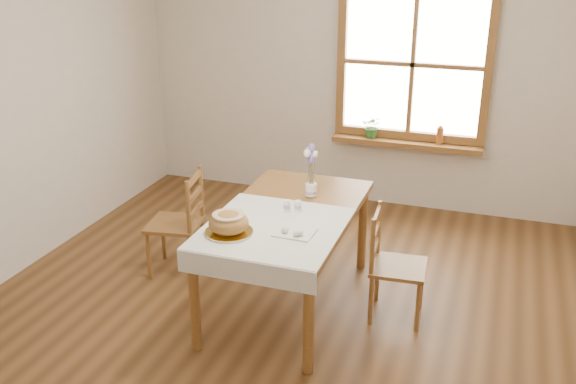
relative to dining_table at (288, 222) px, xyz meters
The scene contains 18 objects.
ground 0.73m from the dining_table, 90.00° to the right, with size 5.00×5.00×0.00m, color brown.
room_walls 1.08m from the dining_table, 90.00° to the right, with size 4.60×5.10×2.65m.
window 2.36m from the dining_table, 77.02° to the left, with size 1.46×0.08×1.46m.
window_sill 2.16m from the dining_table, 76.61° to the left, with size 1.46×0.20×0.05m.
dining_table is the anchor object (origin of this frame).
table_linen 0.32m from the dining_table, 90.00° to the right, with size 0.91×0.99×0.01m, color silver.
chair_left 1.07m from the dining_table, 169.98° to the left, with size 0.40×0.42×0.87m, color brown, non-canonical shape.
chair_right 0.84m from the dining_table, ahead, with size 0.38×0.40×0.82m, color brown, non-canonical shape.
bread_plate 0.55m from the dining_table, 116.22° to the right, with size 0.31×0.31×0.02m, color white.
bread_loaf 0.58m from the dining_table, 116.22° to the right, with size 0.26×0.26×0.15m, color #A17739.
egg_napkin 0.40m from the dining_table, 64.01° to the right, with size 0.25×0.21×0.01m, color silver.
eggs 0.40m from the dining_table, 64.01° to the right, with size 0.19×0.18×0.04m, color white, non-canonical shape.
salt_shaker 0.14m from the dining_table, 90.49° to the right, with size 0.05×0.05×0.09m, color white.
pepper_shaker 0.16m from the dining_table, ahead, with size 0.05×0.05×0.09m, color white.
flower_vase 0.36m from the dining_table, 78.04° to the left, with size 0.09×0.09×0.09m, color white.
lavender_bouquet 0.47m from the dining_table, 78.04° to the left, with size 0.15×0.15×0.28m, color #765BA2, non-canonical shape.
potted_plant 2.11m from the dining_table, 85.73° to the left, with size 0.20×0.22×0.18m, color #2D6729.
amber_bottle 2.26m from the dining_table, 68.80° to the left, with size 0.06×0.06×0.18m, color #AB551F.
Camera 1 is at (1.37, -3.66, 2.57)m, focal length 40.00 mm.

